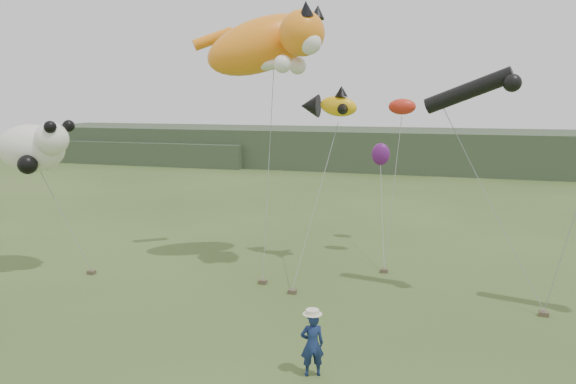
# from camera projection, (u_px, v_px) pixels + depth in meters

# --- Properties ---
(ground) EXTENTS (120.00, 120.00, 0.00)m
(ground) POSITION_uv_depth(u_px,v_px,m) (301.00, 346.00, 16.62)
(ground) COLOR #385123
(ground) RESTS_ON ground
(headland) EXTENTS (90.00, 13.00, 4.00)m
(headland) POSITION_uv_depth(u_px,v_px,m) (388.00, 150.00, 59.32)
(headland) COLOR #2D3D28
(headland) RESTS_ON ground
(festival_attendant) EXTENTS (0.75, 0.65, 1.74)m
(festival_attendant) POSITION_uv_depth(u_px,v_px,m) (312.00, 344.00, 14.75)
(festival_attendant) COLOR navy
(festival_attendant) RESTS_ON ground
(sandbag_anchors) EXTENTS (17.77, 4.08, 0.15)m
(sandbag_anchors) POSITION_uv_depth(u_px,v_px,m) (307.00, 285.00, 21.87)
(sandbag_anchors) COLOR brown
(sandbag_anchors) RESTS_ON ground
(cat_kite) EXTENTS (6.45, 4.50, 3.63)m
(cat_kite) POSITION_uv_depth(u_px,v_px,m) (271.00, 43.00, 23.16)
(cat_kite) COLOR orange
(cat_kite) RESTS_ON ground
(fish_kite) EXTENTS (2.60, 1.77, 1.37)m
(fish_kite) POSITION_uv_depth(u_px,v_px,m) (328.00, 105.00, 24.08)
(fish_kite) COLOR yellow
(fish_kite) RESTS_ON ground
(tube_kites) EXTENTS (8.82, 2.28, 1.64)m
(tube_kites) POSITION_uv_depth(u_px,v_px,m) (565.00, 88.00, 18.28)
(tube_kites) COLOR black
(tube_kites) RESTS_ON ground
(panda_kite) EXTENTS (3.50, 2.26, 2.17)m
(panda_kite) POSITION_uv_depth(u_px,v_px,m) (34.00, 147.00, 22.91)
(panda_kite) COLOR white
(panda_kite) RESTS_ON ground
(misc_kites) EXTENTS (2.32, 3.44, 3.31)m
(misc_kites) POSITION_uv_depth(u_px,v_px,m) (390.00, 132.00, 26.44)
(misc_kites) COLOR red
(misc_kites) RESTS_ON ground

